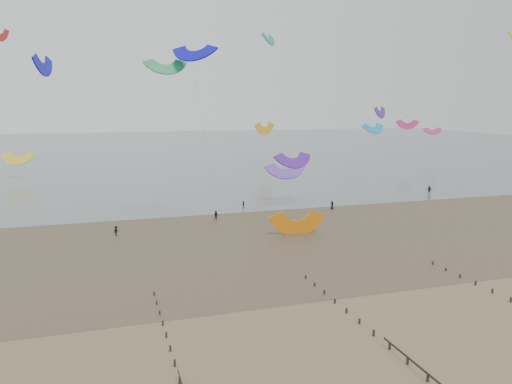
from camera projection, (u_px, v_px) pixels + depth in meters
ground at (316, 324)px, 47.60m from camera, size 500.00×500.00×0.00m
sea_and_shore at (203, 237)px, 78.75m from camera, size 500.00×665.00×0.03m
kitesurfers at (321, 204)px, 100.22m from camera, size 137.43×19.04×1.87m
grounded_kite at (297, 234)px, 80.86m from camera, size 8.24×6.72×4.23m
kites_airborne at (189, 112)px, 128.86m from camera, size 247.97×108.93×42.72m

